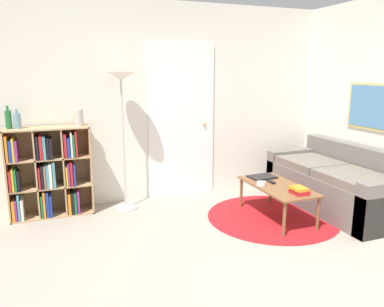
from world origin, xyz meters
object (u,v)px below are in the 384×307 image
Objects in this scene: bottle_left at (8,119)px; vase_on_shelf at (79,117)px; coffee_table at (277,189)px; laptop at (262,177)px; couch at (338,185)px; bottle_middle at (17,121)px; bookshelf at (48,173)px; floor_lamp at (121,94)px; bowl at (261,184)px.

vase_on_shelf is (0.76, -0.02, -0.01)m from bottle_left.
laptop is (0.00, 0.35, 0.05)m from coffee_table.
couch is 4.05m from bottle_left.
bottle_middle is at bearing 164.65° from couch.
floor_lamp is (0.89, -0.11, 0.91)m from bookshelf.
coffee_table is at bearing -20.95° from bottle_middle.
bowl is 0.48× the size of bottle_middle.
couch is (2.55, -0.91, -1.15)m from floor_lamp.
bottle_left reaches higher than coffee_table.
couch is 7.11× the size of bottle_left.
bottle_left is at bearing 165.73° from laptop.
floor_lamp reaches higher than bowl.
bottle_left is at bearing 177.48° from bookshelf.
floor_lamp reaches higher than bottle_middle.
bookshelf reaches higher than bowl.
bottle_middle is at bearing 159.05° from coffee_table.
couch is 1.13m from bowl.
bookshelf is 4.12× the size of bottle_left.
bowl reaches higher than coffee_table.
vase_on_shelf is at bearing 161.56° from couch.
bottle_left reaches higher than bowl.
floor_lamp is 2.16m from coffee_table.
bookshelf is 0.69m from bottle_middle.
vase_on_shelf is at bearing -1.21° from bottle_left.
vase_on_shelf is (0.67, -0.01, 0.01)m from bottle_middle.
bottle_middle is at bearing 165.50° from laptop.
laptop is 0.34m from bowl.
floor_lamp is 1.97m from bowl.
couch is at bearing 2.66° from coffee_table.
coffee_table is (2.51, -1.06, -0.17)m from bookshelf.
bottle_middle is (-0.28, 0.01, 0.64)m from bookshelf.
laptop is at bearing 56.66° from bowl.
couch is at bearing -19.66° from floor_lamp.
vase_on_shelf is (-3.05, 1.02, 0.88)m from couch.
couch is 5.59× the size of laptop.
laptop is 2.36m from vase_on_shelf.
bookshelf is 3.60m from couch.
coffee_table is 3.95× the size of bottle_left.
couch reaches higher than coffee_table.
vase_on_shelf is (-1.93, 1.00, 0.75)m from bowl.
bottle_middle is at bearing 158.89° from bowl.
bowl is (2.32, -1.00, -0.10)m from bookshelf.
bookshelf is 2.73m from coffee_table.
coffee_table is at bearing -22.95° from bookshelf.
bottle_left is at bearing 172.99° from bottle_middle.
floor_lamp is at bearing 147.98° from bowl.
bottle_left reaches higher than couch.
vase_on_shelf reaches higher than couch.
bookshelf is 1.04× the size of coffee_table.
floor_lamp is 0.92× the size of couch.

